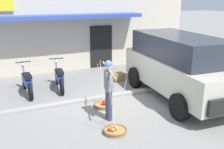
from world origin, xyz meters
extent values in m
plane|color=gray|center=(0.00, 0.00, 0.00)|extent=(90.00, 90.00, 0.00)
cube|color=gray|center=(0.00, 0.70, 0.05)|extent=(20.00, 0.24, 0.10)
cylinder|color=#38384C|center=(-0.54, -0.66, 0.43)|extent=(0.15, 0.15, 0.86)
cylinder|color=#38384C|center=(-0.58, -0.83, 0.43)|extent=(0.15, 0.15, 0.86)
cube|color=slate|center=(-0.56, -0.74, 1.13)|extent=(0.26, 0.37, 0.54)
sphere|color=#E0B78E|center=(-0.56, -0.74, 1.53)|extent=(0.21, 0.21, 0.21)
sphere|color=#4C70B2|center=(-0.56, -0.74, 1.58)|extent=(0.22, 0.22, 0.22)
cylinder|color=slate|center=(-0.51, -0.51, 1.30)|extent=(0.15, 0.35, 0.43)
cylinder|color=slate|center=(-0.61, -0.98, 1.30)|extent=(0.15, 0.35, 0.43)
cylinder|color=tan|center=(-0.56, -0.74, 1.45)|extent=(0.36, 1.62, 0.04)
cylinder|color=#9E7542|center=(-0.40, 0.06, 0.04)|extent=(0.57, 0.57, 0.09)
torus|color=brown|center=(-0.40, 0.06, 0.10)|extent=(0.61, 0.61, 0.05)
sphere|color=gold|center=(-0.38, 0.15, 0.13)|extent=(0.08, 0.08, 0.08)
sphere|color=#AD1F1B|center=(-0.39, -0.02, 0.14)|extent=(0.09, 0.09, 0.09)
sphere|color=#7ABD48|center=(-0.26, 0.15, 0.14)|extent=(0.10, 0.10, 0.10)
sphere|color=red|center=(-0.47, 0.02, 0.13)|extent=(0.09, 0.09, 0.09)
sphere|color=red|center=(-0.40, 0.03, 0.20)|extent=(0.10, 0.10, 0.10)
cylinder|color=silver|center=(-0.40, 0.19, 0.77)|extent=(0.01, 0.27, 1.36)
cylinder|color=silver|center=(-0.51, 0.00, 0.77)|extent=(0.24, 0.14, 1.36)
cylinder|color=silver|center=(-0.29, 0.00, 0.77)|extent=(0.24, 0.14, 1.36)
cylinder|color=#9E7542|center=(-0.72, -1.55, 0.04)|extent=(0.57, 0.57, 0.09)
torus|color=brown|center=(-0.72, -1.55, 0.10)|extent=(0.61, 0.61, 0.05)
sphere|color=red|center=(-0.88, -1.55, 0.13)|extent=(0.09, 0.09, 0.09)
sphere|color=#73B244|center=(-0.81, -1.61, 0.14)|extent=(0.09, 0.09, 0.09)
sphere|color=yellow|center=(-0.70, -1.56, 0.13)|extent=(0.09, 0.09, 0.09)
sphere|color=red|center=(-0.73, -1.55, 0.14)|extent=(0.09, 0.09, 0.09)
cylinder|color=silver|center=(-0.72, -1.42, 0.77)|extent=(0.01, 0.27, 1.36)
cylinder|color=silver|center=(-0.83, -1.62, 0.77)|extent=(0.24, 0.14, 1.36)
cylinder|color=silver|center=(-0.61, -1.62, 0.77)|extent=(0.24, 0.14, 1.36)
cylinder|color=black|center=(-2.49, 2.79, 0.29)|extent=(0.12, 0.58, 0.58)
cylinder|color=black|center=(-2.41, 1.55, 0.29)|extent=(0.12, 0.58, 0.58)
cube|color=navy|center=(-2.49, 2.79, 0.55)|extent=(0.16, 0.29, 0.06)
cube|color=navy|center=(-2.44, 2.07, 0.51)|extent=(0.26, 0.91, 0.24)
cube|color=black|center=(-2.43, 1.89, 0.75)|extent=(0.26, 0.57, 0.12)
cylinder|color=slate|center=(-2.49, 2.69, 0.68)|extent=(0.08, 0.30, 0.76)
cylinder|color=black|center=(-2.48, 2.61, 1.07)|extent=(0.54, 0.07, 0.04)
sphere|color=silver|center=(-2.49, 2.77, 0.93)|extent=(0.11, 0.11, 0.11)
cylinder|color=black|center=(-1.26, 2.86, 0.29)|extent=(0.12, 0.58, 0.58)
cylinder|color=black|center=(-1.35, 1.62, 0.29)|extent=(0.12, 0.58, 0.58)
cube|color=navy|center=(-1.26, 2.86, 0.55)|extent=(0.16, 0.29, 0.06)
cube|color=navy|center=(-1.31, 2.14, 0.51)|extent=(0.26, 0.91, 0.24)
cube|color=black|center=(-1.32, 1.96, 0.75)|extent=(0.26, 0.57, 0.12)
cylinder|color=slate|center=(-1.27, 2.76, 0.68)|extent=(0.08, 0.30, 0.76)
cylinder|color=black|center=(-1.28, 2.68, 1.07)|extent=(0.54, 0.07, 0.04)
sphere|color=silver|center=(-1.26, 2.84, 0.93)|extent=(0.11, 0.11, 0.11)
cube|color=beige|center=(2.28, -0.15, 0.86)|extent=(2.16, 4.80, 0.96)
cube|color=#282D38|center=(2.29, 0.00, 1.72)|extent=(1.91, 3.75, 0.76)
cylinder|color=black|center=(1.25, -1.55, 0.38)|extent=(0.30, 0.77, 0.76)
cylinder|color=black|center=(3.31, 1.25, 0.38)|extent=(0.30, 0.77, 0.76)
cylinder|color=black|center=(1.41, 1.36, 0.38)|extent=(0.30, 0.77, 0.76)
cube|color=beige|center=(-0.67, 7.11, 2.10)|extent=(13.00, 5.00, 4.20)
cube|color=#334CA3|center=(-0.67, 4.11, 2.50)|extent=(7.15, 1.00, 0.16)
cube|color=black|center=(1.28, 4.59, 1.00)|extent=(1.10, 0.06, 2.00)
cube|color=olive|center=(1.13, 2.27, 0.16)|extent=(0.44, 0.36, 0.32)
camera|label=1|loc=(-3.11, -6.86, 3.32)|focal=41.35mm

